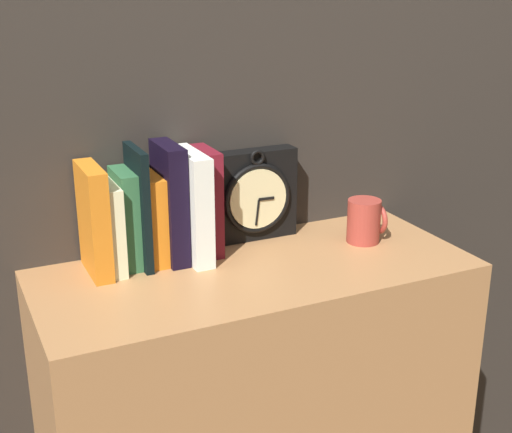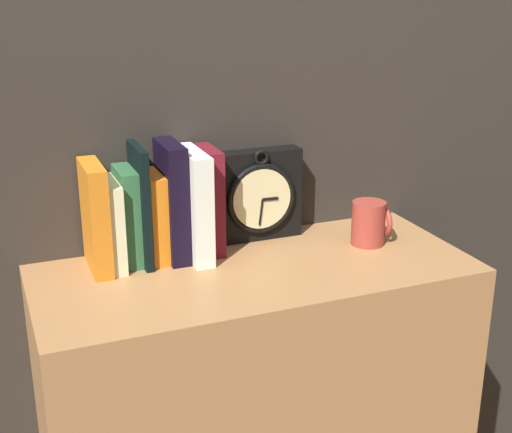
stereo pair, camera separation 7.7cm
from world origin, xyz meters
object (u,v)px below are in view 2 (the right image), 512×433
book_slot0_orange (95,218)px  book_slot3_black (140,205)px  clock (257,195)px  book_slot4_orange (154,217)px  mug (370,223)px  book_slot6_white (194,205)px  book_slot5_black (172,201)px  book_slot7_maroon (210,200)px  book_slot2_green (127,216)px  book_slot1_cream (112,224)px

book_slot0_orange → book_slot3_black: book_slot3_black is taller
clock → book_slot4_orange: size_ratio=1.14×
mug → book_slot6_white: bearing=168.9°
mug → book_slot4_orange: bearing=168.5°
book_slot0_orange → book_slot5_black: (0.16, 0.00, 0.01)m
book_slot7_maroon → mug: (0.34, -0.10, -0.07)m
book_slot0_orange → book_slot2_green: (0.07, 0.01, -0.01)m
book_slot5_black → book_slot6_white: size_ratio=1.08×
book_slot0_orange → book_slot3_black: (0.09, 0.00, 0.01)m
book_slot0_orange → book_slot7_maroon: (0.25, 0.01, 0.00)m
book_slot3_black → book_slot7_maroon: (0.15, 0.01, -0.01)m
book_slot2_green → book_slot7_maroon: book_slot7_maroon is taller
clock → book_slot7_maroon: book_slot7_maroon is taller
clock → book_slot3_black: (-0.27, -0.04, 0.02)m
book_slot1_cream → book_slot7_maroon: bearing=2.1°
book_slot2_green → book_slot4_orange: bearing=-3.1°
clock → book_slot2_green: size_ratio=1.06×
book_slot6_white → book_slot7_maroon: bearing=26.0°
book_slot1_cream → book_slot5_black: size_ratio=0.74×
book_slot6_white → book_slot2_green: bearing=170.6°
clock → book_slot6_white: 0.17m
clock → mug: size_ratio=2.18×
book_slot1_cream → mug: (0.55, -0.09, -0.04)m
book_slot0_orange → book_slot6_white: bearing=-2.5°
book_slot4_orange → book_slot7_maroon: 0.13m
book_slot6_white → book_slot7_maroon: 0.05m
book_slot6_white → book_slot7_maroon: (0.04, 0.02, -0.00)m
book_slot7_maroon → book_slot5_black: bearing=-174.8°
book_slot5_black → book_slot4_orange: bearing=170.1°
book_slot2_green → mug: (0.52, -0.10, -0.05)m
book_slot3_black → book_slot4_orange: bearing=12.6°
book_slot1_cream → book_slot5_black: 0.13m
book_slot6_white → book_slot4_orange: bearing=166.4°
book_slot3_black → book_slot1_cream: bearing=180.0°
book_slot1_cream → book_slot5_black: bearing=-0.1°
book_slot1_cream → book_slot6_white: book_slot6_white is taller
book_slot0_orange → book_slot1_cream: size_ratio=1.21×
book_slot0_orange → book_slot5_black: size_ratio=0.89×
clock → book_slot0_orange: (-0.37, -0.04, 0.01)m
clock → mug: clock is taller
book_slot1_cream → book_slot6_white: 0.17m
book_slot4_orange → book_slot7_maroon: book_slot7_maroon is taller
book_slot4_orange → book_slot6_white: 0.09m
book_slot1_cream → book_slot4_orange: (0.09, 0.01, 0.00)m
book_slot3_black → book_slot6_white: 0.11m
book_slot4_orange → book_slot7_maroon: (0.12, 0.00, 0.02)m
book_slot0_orange → mug: size_ratio=2.27×
book_slot0_orange → clock: bearing=6.2°
book_slot3_black → book_slot4_orange: (0.03, 0.01, -0.03)m
book_slot3_black → book_slot5_black: same height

